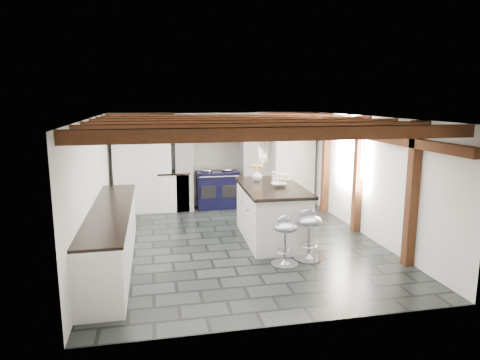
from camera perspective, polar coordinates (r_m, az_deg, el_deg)
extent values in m
plane|color=black|center=(7.99, -0.13, -8.33)|extent=(6.00, 6.00, 0.00)
plane|color=white|center=(10.61, -3.36, 2.81)|extent=(5.00, 0.00, 5.00)
plane|color=white|center=(7.61, -18.91, -0.91)|extent=(0.00, 6.00, 6.00)
plane|color=white|center=(8.54, 16.54, 0.44)|extent=(0.00, 6.00, 6.00)
plane|color=white|center=(7.56, -0.13, 8.39)|extent=(6.00, 6.00, 0.00)
cube|color=white|center=(10.26, -7.53, 1.33)|extent=(0.40, 0.60, 1.90)
cube|color=white|center=(10.49, 1.22, 1.63)|extent=(0.40, 0.60, 1.90)
cube|color=brown|center=(10.23, -3.17, 7.24)|extent=(2.10, 0.65, 0.18)
cube|color=white|center=(10.22, -3.18, 8.11)|extent=(2.00, 0.60, 0.31)
cube|color=black|center=(9.91, -2.90, 7.48)|extent=(1.00, 0.03, 0.22)
cube|color=silver|center=(9.90, -2.88, 7.48)|extent=(0.90, 0.01, 0.14)
cube|color=white|center=(10.23, -12.85, 1.41)|extent=(1.30, 0.58, 2.00)
cube|color=white|center=(10.78, 6.93, 2.06)|extent=(1.00, 0.58, 2.00)
cube|color=white|center=(7.17, -16.76, -7.34)|extent=(0.60, 3.80, 0.88)
cube|color=black|center=(7.05, -16.96, -3.78)|extent=(0.64, 3.80, 0.04)
cube|color=white|center=(10.34, -8.85, -1.51)|extent=(0.70, 0.60, 0.88)
cube|color=black|center=(10.25, -8.92, 1.00)|extent=(0.74, 0.64, 0.04)
cube|color=brown|center=(8.40, 16.35, 5.80)|extent=(0.15, 5.80, 0.14)
plane|color=white|center=(9.00, 14.78, 3.62)|extent=(0.00, 0.90, 0.90)
cube|color=brown|center=(5.05, 5.79, 6.14)|extent=(5.00, 0.16, 0.16)
cube|color=brown|center=(5.88, 3.26, 6.82)|extent=(5.00, 0.16, 0.16)
cube|color=brown|center=(6.72, 1.35, 7.32)|extent=(5.00, 0.16, 0.16)
cube|color=brown|center=(7.56, -0.13, 7.70)|extent=(5.00, 0.16, 0.16)
cube|color=brown|center=(8.41, -1.32, 8.01)|extent=(5.00, 0.16, 0.16)
cube|color=brown|center=(9.27, -2.29, 8.25)|extent=(5.00, 0.16, 0.16)
cube|color=brown|center=(10.12, -3.10, 8.45)|extent=(5.00, 0.16, 0.16)
cube|color=brown|center=(7.15, 21.97, -1.83)|extent=(0.15, 0.15, 2.30)
cube|color=brown|center=(8.68, 15.46, 0.66)|extent=(0.15, 0.15, 2.30)
cube|color=brown|center=(10.11, 11.36, 2.22)|extent=(0.15, 0.15, 2.30)
cylinder|color=black|center=(7.64, 3.27, 5.61)|extent=(0.01, 0.01, 0.56)
cylinder|color=white|center=(7.67, 3.24, 3.16)|extent=(0.09, 0.09, 0.22)
cylinder|color=black|center=(7.94, 3.06, 5.81)|extent=(0.01, 0.01, 0.56)
cylinder|color=white|center=(7.97, 3.04, 3.44)|extent=(0.09, 0.09, 0.22)
cylinder|color=black|center=(8.24, 2.87, 5.99)|extent=(0.01, 0.01, 0.56)
cylinder|color=white|center=(8.27, 2.85, 3.71)|extent=(0.09, 0.09, 0.22)
cube|color=black|center=(10.42, -3.07, -1.25)|extent=(1.00, 0.60, 0.90)
ellipsoid|color=silver|center=(10.30, -4.47, 1.31)|extent=(0.28, 0.28, 0.11)
ellipsoid|color=silver|center=(10.37, -1.73, 1.40)|extent=(0.28, 0.28, 0.11)
cylinder|color=silver|center=(10.04, -2.81, 0.45)|extent=(0.95, 0.03, 0.03)
cube|color=black|center=(10.09, -4.21, -1.65)|extent=(0.35, 0.02, 0.30)
cube|color=black|center=(10.17, -1.42, -1.53)|extent=(0.35, 0.02, 0.30)
cube|color=white|center=(8.08, 4.20, -4.53)|extent=(1.07, 2.03, 0.97)
cube|color=black|center=(7.96, 4.25, -0.96)|extent=(1.16, 2.12, 0.06)
imported|color=white|center=(8.43, 2.28, 0.64)|extent=(0.21, 0.21, 0.21)
ellipsoid|color=orange|center=(8.40, 2.29, 1.80)|extent=(0.22, 0.22, 0.13)
cylinder|color=white|center=(8.34, 4.74, 0.47)|extent=(0.13, 0.13, 0.20)
imported|color=white|center=(7.87, 5.22, -0.64)|extent=(0.30, 0.30, 0.07)
cylinder|color=white|center=(8.06, 6.07, -0.23)|extent=(0.06, 0.06, 0.11)
cylinder|color=white|center=(8.05, 6.08, 0.21)|extent=(0.24, 0.24, 0.02)
cylinder|color=beige|center=(8.04, 6.09, 0.54)|extent=(0.19, 0.19, 0.08)
cylinder|color=silver|center=(7.26, 9.06, -10.34)|extent=(0.46, 0.46, 0.03)
cone|color=silver|center=(7.24, 9.07, -10.00)|extent=(0.21, 0.21, 0.08)
cylinder|color=silver|center=(7.15, 9.14, -7.89)|extent=(0.05, 0.05, 0.57)
torus|color=silver|center=(7.18, 9.11, -8.60)|extent=(0.29, 0.29, 0.02)
ellipsoid|color=gray|center=(7.05, 9.21, -5.41)|extent=(0.46, 0.46, 0.19)
ellipsoid|color=gray|center=(7.12, 8.85, -4.39)|extent=(0.30, 0.15, 0.16)
cylinder|color=silver|center=(7.00, 5.96, -11.08)|extent=(0.43, 0.43, 0.03)
cone|color=silver|center=(6.98, 5.97, -10.75)|extent=(0.20, 0.20, 0.08)
cylinder|color=silver|center=(6.89, 6.01, -8.69)|extent=(0.05, 0.05, 0.54)
torus|color=silver|center=(6.92, 6.00, -9.38)|extent=(0.28, 0.28, 0.02)
ellipsoid|color=gray|center=(6.80, 6.06, -6.26)|extent=(0.52, 0.52, 0.18)
ellipsoid|color=gray|center=(6.84, 5.52, -5.28)|extent=(0.30, 0.22, 0.15)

